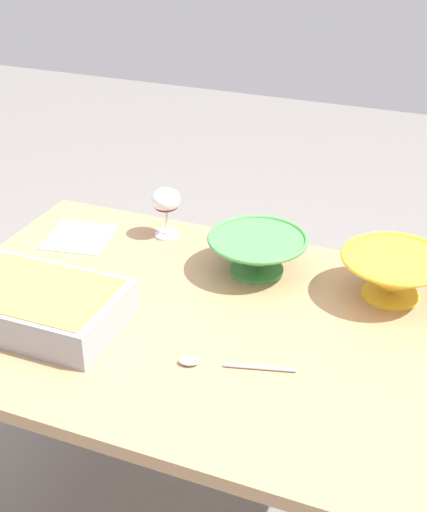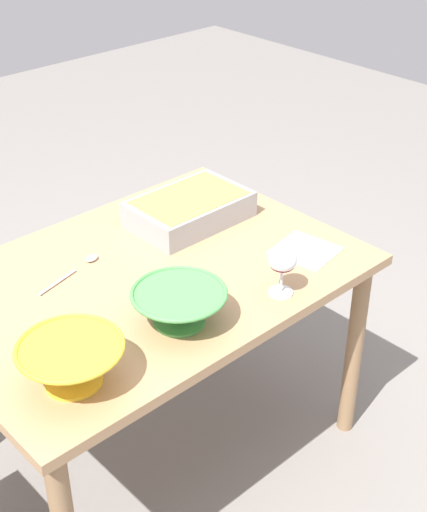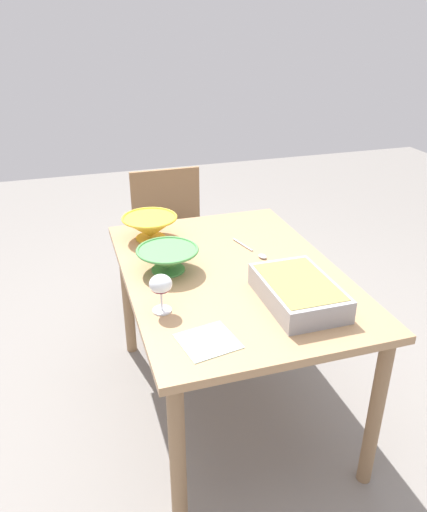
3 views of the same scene
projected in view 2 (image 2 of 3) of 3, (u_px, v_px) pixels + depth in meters
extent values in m
plane|color=gray|center=(155.00, 448.00, 2.57)|extent=(8.00, 8.00, 0.00)
cube|color=tan|center=(146.00, 278.00, 2.19)|extent=(1.25, 0.88, 0.03)
cylinder|color=#93704E|center=(202.00, 262.00, 2.95)|extent=(0.06, 0.06, 0.69)
cylinder|color=#93704E|center=(354.00, 351.00, 2.47)|extent=(0.06, 0.06, 0.69)
cylinder|color=white|center=(281.00, 292.00, 2.10)|extent=(0.07, 0.07, 0.01)
cylinder|color=white|center=(281.00, 281.00, 2.08)|extent=(0.01, 0.01, 0.07)
ellipsoid|color=white|center=(283.00, 260.00, 2.04)|extent=(0.08, 0.08, 0.07)
ellipsoid|color=#4C0A19|center=(282.00, 264.00, 2.05)|extent=(0.07, 0.07, 0.04)
cube|color=#99999E|center=(189.00, 209.00, 2.44)|extent=(0.38, 0.25, 0.09)
cube|color=#9E8C47|center=(189.00, 200.00, 2.42)|extent=(0.34, 0.22, 0.02)
cylinder|color=#4C994C|center=(180.00, 321.00, 1.98)|extent=(0.14, 0.14, 0.01)
cone|color=#4C994C|center=(179.00, 307.00, 1.95)|extent=(0.25, 0.25, 0.09)
torus|color=#4C994C|center=(179.00, 293.00, 1.93)|extent=(0.26, 0.26, 0.01)
cylinder|color=yellow|center=(74.00, 381.00, 1.77)|extent=(0.14, 0.14, 0.01)
cone|color=yellow|center=(72.00, 364.00, 1.75)|extent=(0.25, 0.25, 0.10)
torus|color=yellow|center=(70.00, 347.00, 1.72)|extent=(0.26, 0.26, 0.01)
cylinder|color=silver|center=(58.00, 282.00, 2.14)|extent=(0.15, 0.05, 0.01)
ellipsoid|color=silver|center=(92.00, 258.00, 2.24)|extent=(0.05, 0.04, 0.01)
cube|color=#B2CCB7|center=(305.00, 250.00, 2.29)|extent=(0.20, 0.21, 0.00)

